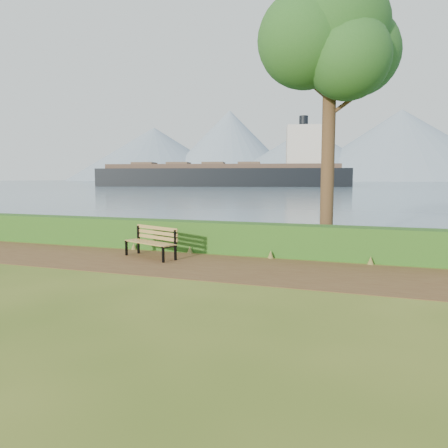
% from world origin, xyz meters
% --- Properties ---
extents(ground, '(140.00, 140.00, 0.00)m').
position_xyz_m(ground, '(0.00, 0.00, 0.00)').
color(ground, '#465C1A').
rests_on(ground, ground).
extents(path, '(40.00, 3.40, 0.01)m').
position_xyz_m(path, '(0.00, 0.30, 0.01)').
color(path, '#56361D').
rests_on(path, ground).
extents(hedge, '(32.00, 0.85, 1.00)m').
position_xyz_m(hedge, '(0.00, 2.60, 0.50)').
color(hedge, '#163F12').
rests_on(hedge, ground).
extents(water, '(700.00, 510.00, 0.00)m').
position_xyz_m(water, '(0.00, 260.00, 0.01)').
color(water, '#465B70').
rests_on(water, ground).
extents(mountains, '(585.00, 190.00, 70.00)m').
position_xyz_m(mountains, '(-9.17, 406.05, 27.70)').
color(mountains, gray).
rests_on(mountains, ground).
extents(bench, '(1.98, 1.24, 0.96)m').
position_xyz_m(bench, '(-1.87, 0.96, 0.55)').
color(bench, black).
rests_on(bench, ground).
extents(tree, '(4.51, 4.21, 9.50)m').
position_xyz_m(tree, '(2.99, 4.28, 7.06)').
color(tree, '#3D2A19').
rests_on(tree, ground).
extents(cargo_ship, '(74.37, 28.90, 22.38)m').
position_xyz_m(cargo_ship, '(-37.16, 112.21, 3.34)').
color(cargo_ship, black).
rests_on(cargo_ship, ground).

